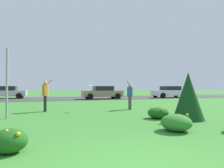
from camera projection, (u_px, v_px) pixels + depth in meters
name	position (u px, v px, depth m)	size (l,w,h in m)	color
ground_plane	(69.00, 108.00, 12.73)	(120.00, 120.00, 0.00)	#387A2D
highway_strip	(61.00, 99.00, 22.70)	(120.00, 8.52, 0.01)	#38383A
highway_center_stripe	(61.00, 99.00, 22.70)	(120.00, 0.16, 0.00)	yellow
daylily_clump_mid_right	(176.00, 123.00, 6.00)	(0.93, 0.95, 0.54)	#2D7526
daylily_clump_near_camera	(158.00, 113.00, 8.40)	(0.89, 0.87, 0.51)	#1E5619
daylily_clump_front_center	(9.00, 141.00, 3.98)	(0.72, 0.60, 0.55)	#1E5619
sign_post_near_path	(7.00, 83.00, 8.34)	(0.07, 0.10, 3.00)	#93969B
evergreen_shrub_side	(188.00, 96.00, 8.07)	(1.25, 1.25, 1.94)	#143D19
person_thrower_orange_shirt	(45.00, 93.00, 10.75)	(0.56, 0.50, 1.77)	orange
person_catcher_blue_shirt	(130.00, 94.00, 11.78)	(0.45, 0.50, 1.74)	#2D4C9E
frisbee_lime	(91.00, 86.00, 11.03)	(0.26, 0.25, 0.13)	#8CD133
car_white_leftmost	(170.00, 92.00, 24.85)	(4.50, 2.00, 1.45)	silver
car_tan_center_left	(102.00, 92.00, 22.21)	(4.50, 2.00, 1.45)	#937F60
car_silver_center_right	(6.00, 92.00, 22.71)	(4.50, 2.00, 1.45)	#B7BABF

